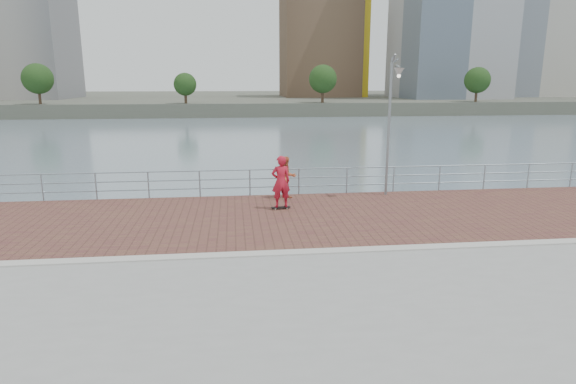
{
  "coord_description": "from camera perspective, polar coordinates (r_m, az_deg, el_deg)",
  "views": [
    {
      "loc": [
        -1.66,
        -12.56,
        4.74
      ],
      "look_at": [
        0.0,
        2.0,
        1.3
      ],
      "focal_mm": 30.0,
      "sensor_mm": 36.0,
      "label": 1
    }
  ],
  "objects": [
    {
      "name": "brick_lane",
      "position": [
        16.92,
        -0.61,
        -3.02
      ],
      "size": [
        40.0,
        6.8,
        0.02
      ],
      "primitive_type": "cube",
      "color": "brown",
      "rests_on": "seawall"
    },
    {
      "name": "street_lamp",
      "position": [
        19.72,
        12.36,
        10.37
      ],
      "size": [
        0.4,
        1.15,
        5.44
      ],
      "color": "gray",
      "rests_on": "brick_lane"
    },
    {
      "name": "guardrail",
      "position": [
        20.04,
        -1.62,
        1.55
      ],
      "size": [
        39.06,
        0.06,
        1.13
      ],
      "color": "#8C9EA8",
      "rests_on": "brick_lane"
    },
    {
      "name": "bystander",
      "position": [
        19.39,
        -0.19,
        1.72
      ],
      "size": [
        0.96,
        0.82,
        1.71
      ],
      "primitive_type": "imported",
      "rotation": [
        0.0,
        0.0,
        0.23
      ],
      "color": "#C9633B",
      "rests_on": "brick_lane"
    },
    {
      "name": "skateboarder",
      "position": [
        17.72,
        -0.86,
        1.25
      ],
      "size": [
        0.76,
        0.55,
        1.93
      ],
      "primitive_type": "imported",
      "rotation": [
        0.0,
        0.0,
        3.27
      ],
      "color": "red",
      "rests_on": "skateboard"
    },
    {
      "name": "far_shore",
      "position": [
        135.18,
        -5.9,
        10.82
      ],
      "size": [
        320.0,
        95.0,
        2.5
      ],
      "primitive_type": "cube",
      "color": "#4C5142",
      "rests_on": "ground"
    },
    {
      "name": "curb",
      "position": [
        13.52,
        0.97,
        -7.19
      ],
      "size": [
        40.0,
        0.4,
        0.06
      ],
      "primitive_type": "cube",
      "color": "#B7B5AD",
      "rests_on": "seawall"
    },
    {
      "name": "shoreline_trees",
      "position": [
        89.58,
        -8.06,
        12.94
      ],
      "size": [
        109.43,
        5.21,
        6.95
      ],
      "color": "#473323",
      "rests_on": "far_shore"
    },
    {
      "name": "water",
      "position": [
        14.35,
        0.94,
        -14.8
      ],
      "size": [
        400.0,
        400.0,
        0.0
      ],
      "primitive_type": "plane",
      "color": "slate",
      "rests_on": "ground"
    },
    {
      "name": "skateboard",
      "position": [
        17.95,
        -0.85,
        -1.83
      ],
      "size": [
        0.72,
        0.27,
        0.08
      ],
      "rotation": [
        0.0,
        0.0,
        0.13
      ],
      "color": "black",
      "rests_on": "brick_lane"
    }
  ]
}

